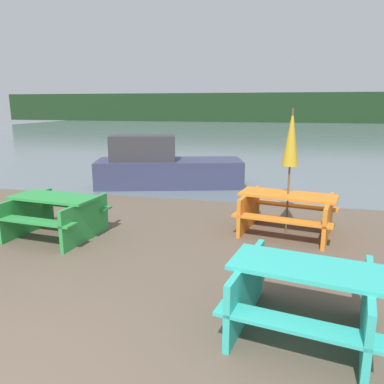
{
  "coord_description": "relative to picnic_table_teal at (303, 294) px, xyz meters",
  "views": [
    {
      "loc": [
        2.27,
        -1.64,
        2.4
      ],
      "look_at": [
        0.78,
        4.81,
        0.85
      ],
      "focal_mm": 35.0,
      "sensor_mm": 36.0,
      "label": 1
    }
  ],
  "objects": [
    {
      "name": "water",
      "position": [
        -2.61,
        30.36,
        -0.46
      ],
      "size": [
        60.0,
        50.0,
        0.0
      ],
      "color": "slate",
      "rests_on": "ground_plane"
    },
    {
      "name": "far_treeline",
      "position": [
        -2.61,
        50.36,
        1.54
      ],
      "size": [
        80.0,
        1.6,
        4.0
      ],
      "color": "#193319",
      "rests_on": "water"
    },
    {
      "name": "picnic_table_teal",
      "position": [
        0.0,
        0.0,
        0.0
      ],
      "size": [
        1.76,
        1.64,
        0.78
      ],
      "rotation": [
        0.0,
        0.0,
        -0.19
      ],
      "color": "#33B7A8",
      "rests_on": "ground_plane"
    },
    {
      "name": "picnic_table_green",
      "position": [
        -4.29,
        2.12,
        0.01
      ],
      "size": [
        1.72,
        1.54,
        0.77
      ],
      "rotation": [
        0.0,
        0.0,
        -0.11
      ],
      "color": "green",
      "rests_on": "ground_plane"
    },
    {
      "name": "picnic_table_orange",
      "position": [
        -0.11,
        3.28,
        0.0
      ],
      "size": [
        2.0,
        1.71,
        0.77
      ],
      "rotation": [
        0.0,
        0.0,
        -0.2
      ],
      "color": "orange",
      "rests_on": "ground_plane"
    },
    {
      "name": "umbrella_gold",
      "position": [
        -0.11,
        3.28,
        1.34
      ],
      "size": [
        0.29,
        0.29,
        2.33
      ],
      "color": "brown",
      "rests_on": "ground_plane"
    },
    {
      "name": "boat",
      "position": [
        -3.65,
        6.84,
        0.11
      ],
      "size": [
        4.53,
        2.54,
        1.52
      ],
      "rotation": [
        0.0,
        0.0,
        0.27
      ],
      "color": "#333856",
      "rests_on": "water"
    }
  ]
}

